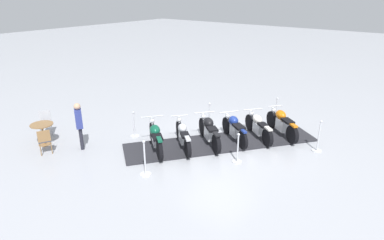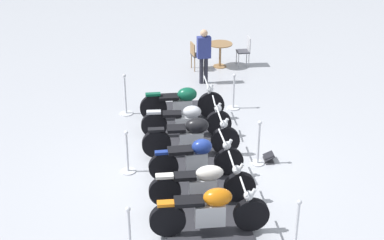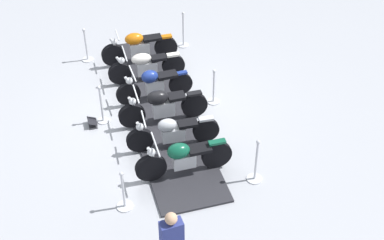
{
  "view_description": "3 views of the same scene",
  "coord_description": "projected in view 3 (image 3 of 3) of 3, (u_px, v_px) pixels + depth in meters",
  "views": [
    {
      "loc": [
        5.85,
        -9.22,
        5.2
      ],
      "look_at": [
        -1.09,
        -0.35,
        0.75
      ],
      "focal_mm": 30.88,
      "sensor_mm": 36.0,
      "label": 1
    },
    {
      "loc": [
        7.35,
        7.73,
        6.47
      ],
      "look_at": [
        -0.53,
        -0.61,
        0.79
      ],
      "focal_mm": 51.97,
      "sensor_mm": 36.0,
      "label": 2
    },
    {
      "loc": [
        -8.08,
        -7.23,
        8.47
      ],
      "look_at": [
        -0.63,
        -1.53,
        0.86
      ],
      "focal_mm": 49.79,
      "sensor_mm": 36.0,
      "label": 3
    }
  ],
  "objects": [
    {
      "name": "motorcycle_cream",
      "position": [
        146.0,
        66.0,
        14.49
      ],
      "size": [
        1.77,
        1.39,
        0.94
      ],
      "rotation": [
        0.0,
        0.0,
        -3.79
      ],
      "color": "black",
      "rests_on": "display_platform"
    },
    {
      "name": "stanchion_right_front",
      "position": [
        87.0,
        51.0,
        15.44
      ],
      "size": [
        0.34,
        0.34,
        1.04
      ],
      "color": "silver",
      "rests_on": "ground_plane"
    },
    {
      "name": "stanchion_left_mid",
      "position": [
        214.0,
        92.0,
        13.85
      ],
      "size": [
        0.33,
        0.33,
        1.02
      ],
      "color": "silver",
      "rests_on": "ground_plane"
    },
    {
      "name": "stanchion_right_rear",
      "position": [
        124.0,
        197.0,
        11.01
      ],
      "size": [
        0.35,
        0.35,
        1.01
      ],
      "color": "silver",
      "rests_on": "ground_plane"
    },
    {
      "name": "motorcycle_chrome",
      "position": [
        172.0,
        132.0,
        12.35
      ],
      "size": [
        1.78,
        1.5,
        0.93
      ],
      "rotation": [
        0.0,
        0.0,
        -3.83
      ],
      "color": "black",
      "rests_on": "display_platform"
    },
    {
      "name": "motorcycle_black",
      "position": [
        162.0,
        106.0,
        13.03
      ],
      "size": [
        1.87,
        1.46,
        0.97
      ],
      "rotation": [
        0.0,
        0.0,
        -3.79
      ],
      "color": "black",
      "rests_on": "display_platform"
    },
    {
      "name": "motorcycle_forest",
      "position": [
        183.0,
        157.0,
        11.6
      ],
      "size": [
        1.83,
        1.4,
        1.02
      ],
      "rotation": [
        0.0,
        0.0,
        -3.78
      ],
      "color": "black",
      "rests_on": "display_platform"
    },
    {
      "name": "motorcycle_copper",
      "position": [
        139.0,
        47.0,
        15.18
      ],
      "size": [
        1.84,
        1.44,
        0.97
      ],
      "rotation": [
        0.0,
        0.0,
        -3.79
      ],
      "color": "black",
      "rests_on": "display_platform"
    },
    {
      "name": "info_placard",
      "position": [
        93.0,
        123.0,
        13.26
      ],
      "size": [
        0.37,
        0.4,
        0.18
      ],
      "rotation": [
        0.0,
        0.0,
        0.93
      ],
      "color": "#333338",
      "rests_on": "ground_plane"
    },
    {
      "name": "bystander_person",
      "position": [
        172.0,
        240.0,
        9.28
      ],
      "size": [
        0.46,
        0.4,
        1.68
      ],
      "rotation": [
        0.0,
        0.0,
        1.01
      ],
      "color": "#23232D",
      "rests_on": "ground_plane"
    },
    {
      "name": "stanchion_left_rear",
      "position": [
        256.0,
        168.0,
        11.61
      ],
      "size": [
        0.36,
        0.36,
        1.15
      ],
      "color": "silver",
      "rests_on": "ground_plane"
    },
    {
      "name": "motorcycle_navy",
      "position": [
        153.0,
        84.0,
        13.75
      ],
      "size": [
        1.75,
        1.25,
        0.94
      ],
      "rotation": [
        0.0,
        0.0,
        -3.74
      ],
      "color": "black",
      "rests_on": "display_platform"
    },
    {
      "name": "display_platform",
      "position": [
        160.0,
        110.0,
        13.72
      ],
      "size": [
        5.44,
        6.57,
        0.06
      ],
      "primitive_type": "cube",
      "rotation": [
        0.0,
        0.0,
        -2.21
      ],
      "color": "#28282D",
      "rests_on": "ground_plane"
    },
    {
      "name": "stanchion_left_front",
      "position": [
        183.0,
        35.0,
        16.04
      ],
      "size": [
        0.34,
        0.34,
        1.14
      ],
      "color": "silver",
      "rests_on": "ground_plane"
    },
    {
      "name": "ground_plane",
      "position": [
        160.0,
        111.0,
        13.74
      ],
      "size": [
        80.0,
        80.0,
        0.0
      ],
      "primitive_type": "plane",
      "color": "#A8AAB2"
    },
    {
      "name": "stanchion_right_mid",
      "position": [
        102.0,
        110.0,
        13.19
      ],
      "size": [
        0.31,
        0.31,
        1.08
      ],
      "color": "silver",
      "rests_on": "ground_plane"
    }
  ]
}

